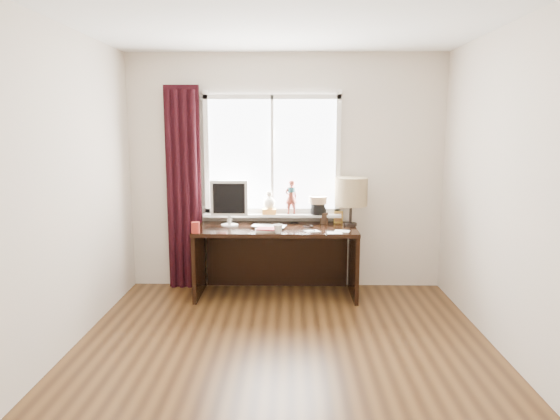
{
  "coord_description": "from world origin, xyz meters",
  "views": [
    {
      "loc": [
        0.05,
        -3.56,
        1.8
      ],
      "look_at": [
        -0.05,
        1.25,
        1.0
      ],
      "focal_mm": 32.0,
      "sensor_mm": 36.0,
      "label": 1
    }
  ],
  "objects_px": {
    "monitor": "(229,200)",
    "table_lamp": "(351,192)",
    "laptop": "(269,227)",
    "red_cup": "(196,228)",
    "mug": "(278,229)",
    "desk": "(276,248)"
  },
  "relations": [
    {
      "from": "mug",
      "to": "red_cup",
      "type": "bearing_deg",
      "value": 180.0
    },
    {
      "from": "red_cup",
      "to": "monitor",
      "type": "xyz_separation_m",
      "value": [
        0.3,
        0.38,
        0.22
      ]
    },
    {
      "from": "desk",
      "to": "table_lamp",
      "type": "distance_m",
      "value": 1.0
    },
    {
      "from": "laptop",
      "to": "table_lamp",
      "type": "bearing_deg",
      "value": 22.31
    },
    {
      "from": "mug",
      "to": "monitor",
      "type": "bearing_deg",
      "value": 144.76
    },
    {
      "from": "monitor",
      "to": "table_lamp",
      "type": "distance_m",
      "value": 1.31
    },
    {
      "from": "laptop",
      "to": "red_cup",
      "type": "bearing_deg",
      "value": -148.41
    },
    {
      "from": "table_lamp",
      "to": "monitor",
      "type": "bearing_deg",
      "value": -178.5
    },
    {
      "from": "laptop",
      "to": "red_cup",
      "type": "distance_m",
      "value": 0.77
    },
    {
      "from": "laptop",
      "to": "desk",
      "type": "distance_m",
      "value": 0.3
    },
    {
      "from": "desk",
      "to": "monitor",
      "type": "distance_m",
      "value": 0.73
    },
    {
      "from": "laptop",
      "to": "mug",
      "type": "bearing_deg",
      "value": -56.17
    },
    {
      "from": "mug",
      "to": "table_lamp",
      "type": "height_order",
      "value": "table_lamp"
    },
    {
      "from": "mug",
      "to": "desk",
      "type": "height_order",
      "value": "mug"
    },
    {
      "from": "desk",
      "to": "table_lamp",
      "type": "height_order",
      "value": "table_lamp"
    },
    {
      "from": "red_cup",
      "to": "desk",
      "type": "distance_m",
      "value": 0.94
    },
    {
      "from": "monitor",
      "to": "desk",
      "type": "bearing_deg",
      "value": 2.33
    },
    {
      "from": "laptop",
      "to": "mug",
      "type": "xyz_separation_m",
      "value": [
        0.1,
        -0.26,
        0.03
      ]
    },
    {
      "from": "laptop",
      "to": "table_lamp",
      "type": "relative_size",
      "value": 0.69
    },
    {
      "from": "monitor",
      "to": "table_lamp",
      "type": "height_order",
      "value": "table_lamp"
    },
    {
      "from": "monitor",
      "to": "table_lamp",
      "type": "bearing_deg",
      "value": 1.5
    },
    {
      "from": "red_cup",
      "to": "table_lamp",
      "type": "relative_size",
      "value": 0.21
    }
  ]
}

